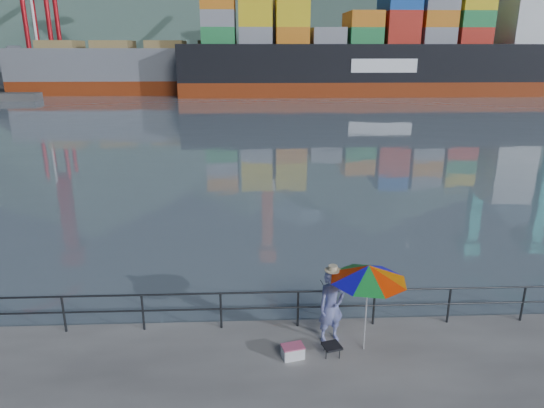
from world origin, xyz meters
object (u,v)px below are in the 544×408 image
(beach_umbrella, at_px, (369,273))
(cooler_bag, at_px, (293,352))
(bulk_carrier, at_px, (187,67))
(fisherman, at_px, (331,306))
(container_ship, at_px, (386,56))

(beach_umbrella, distance_m, cooler_bag, 2.59)
(cooler_bag, distance_m, bulk_carrier, 75.26)
(cooler_bag, bearing_deg, bulk_carrier, 84.93)
(fisherman, distance_m, container_ship, 72.54)
(container_ship, bearing_deg, cooler_bag, -106.60)
(beach_umbrella, height_order, bulk_carrier, bulk_carrier)
(cooler_bag, xyz_separation_m, container_ship, (20.95, 70.26, 5.67))
(fisherman, distance_m, bulk_carrier, 74.70)
(beach_umbrella, distance_m, container_ship, 72.68)
(fisherman, relative_size, beach_umbrella, 0.85)
(beach_umbrella, relative_size, cooler_bag, 4.48)
(container_ship, bearing_deg, bulk_carrier, 172.85)
(fisherman, bearing_deg, container_ship, 53.77)
(beach_umbrella, relative_size, bulk_carrier, 0.04)
(fisherman, height_order, bulk_carrier, bulk_carrier)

